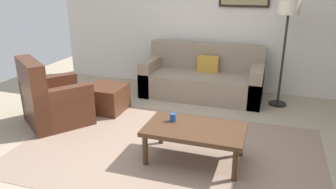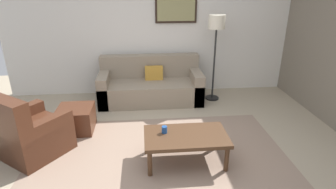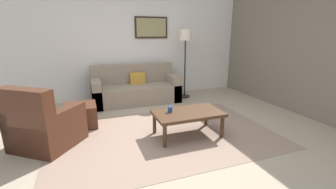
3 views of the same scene
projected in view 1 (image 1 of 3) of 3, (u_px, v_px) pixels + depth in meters
ground_plane at (168, 150)px, 3.94m from camera, size 8.00×8.00×0.00m
rear_partition at (213, 12)px, 5.79m from camera, size 6.00×0.12×2.80m
area_rug at (168, 150)px, 3.93m from camera, size 3.59×2.31×0.01m
couch_main at (203, 78)px, 5.72m from camera, size 2.04×0.91×0.88m
armchair_leather at (52, 103)px, 4.57m from camera, size 1.12×1.12×0.95m
ottoman at (107, 98)px, 5.05m from camera, size 0.56×0.56×0.40m
coffee_table at (195, 132)px, 3.60m from camera, size 1.10×0.64×0.41m
cup at (173, 117)px, 3.72m from camera, size 0.07×0.07×0.09m
lamp_standing at (288, 17)px, 4.87m from camera, size 0.32×0.32×1.71m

